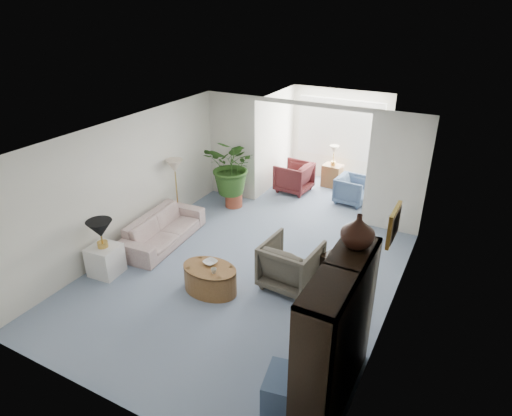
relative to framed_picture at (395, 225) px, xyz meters
The scene contains 26 objects.
floor 2.99m from the framed_picture, behind, with size 6.00×6.00×0.00m, color #8B9BB7.
sunroom_floor 5.16m from the framed_picture, 120.36° to the left, with size 2.60×2.60×0.00m, color #8B9BB7.
back_pier_left 5.37m from the framed_picture, 144.59° to the left, with size 1.20×0.12×2.50m, color white.
back_pier_right 3.18m from the framed_picture, 100.24° to the left, with size 1.20×0.12×2.50m, color white.
back_header 4.03m from the framed_picture, 128.43° to the left, with size 2.60×0.12×0.10m, color white.
window_pane 5.83m from the framed_picture, 114.98° to the left, with size 2.20×0.02×1.50m, color white.
window_blinds 5.81m from the framed_picture, 115.11° to the left, with size 2.20×0.02×1.50m, color white.
framed_picture is the anchor object (origin of this frame).
sofa 4.66m from the framed_picture, behind, with size 1.99×0.78×0.58m, color beige.
end_table 4.91m from the framed_picture, 169.20° to the right, with size 0.49×0.49×0.54m, color white.
table_lamp 4.77m from the framed_picture, 169.20° to the right, with size 0.44×0.44×0.30m, color black.
floor_lamp 5.00m from the framed_picture, 163.41° to the left, with size 0.36×0.36×0.28m, color beige.
coffee_table 3.12m from the framed_picture, behind, with size 0.95×0.95×0.45m, color brown.
coffee_bowl 3.04m from the framed_picture, behind, with size 0.22×0.22×0.05m, color silver.
coffee_cup 2.89m from the framed_picture, 167.98° to the right, with size 0.09×0.09×0.09m, color beige.
wingback_chair 2.08m from the framed_picture, 168.56° to the left, with size 0.88×0.90×0.82m, color #5A5547.
side_table_dark 1.78m from the framed_picture, 145.30° to the left, with size 0.49×0.39×0.58m, color black.
entertainment_cabinet 1.76m from the framed_picture, 98.33° to the right, with size 0.45×1.68×1.87m, color black.
cabinet_urn 1.16m from the framed_picture, 102.11° to the right, with size 0.39×0.39×0.40m, color black.
ottoman 2.52m from the framed_picture, 108.27° to the right, with size 0.54×0.54×0.44m, color #49627E.
plant_pot 5.03m from the framed_picture, 147.47° to the left, with size 0.40×0.40×0.32m, color #A0462E.
house_plant 4.84m from the framed_picture, 147.47° to the left, with size 1.21×1.05×1.35m, color #2C541C.
sunroom_chair_blue 4.59m from the framed_picture, 112.25° to the left, with size 0.70×0.72×0.65m, color #49627E.
sunroom_chair_maroon 5.31m from the framed_picture, 127.91° to the left, with size 0.79×0.81×0.74m, color maroon.
sunroom_table 5.56m from the framed_picture, 116.62° to the left, with size 0.47×0.37×0.58m, color brown.
shelf_clutter 1.81m from the framed_picture, 99.18° to the right, with size 0.30×1.07×1.06m.
Camera 1 is at (3.23, -5.52, 4.44)m, focal length 30.77 mm.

